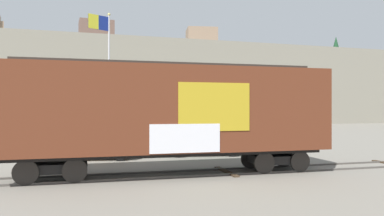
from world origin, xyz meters
name	(u,v)px	position (x,y,z in m)	size (l,w,h in m)	color
ground_plane	(141,177)	(0.00, 0.00, 0.00)	(260.00, 260.00, 0.00)	slate
track	(139,176)	(-0.09, 0.06, 0.04)	(60.01, 4.14, 0.08)	#4C4742
freight_car	(172,111)	(1.29, 0.00, 2.67)	(13.29, 3.62, 4.70)	#5B2B19
flagpole	(105,61)	(-0.64, 9.61, 5.77)	(1.43, 0.79, 8.93)	silver
hillside	(86,87)	(-0.02, 59.64, 6.76)	(159.37, 37.66, 18.36)	gray
parked_car_tan	(93,144)	(-1.57, 6.05, 0.85)	(4.46, 2.60, 1.68)	#9E8966
parked_car_green	(202,141)	(4.67, 5.92, 0.84)	(4.82, 2.64, 1.70)	#1E5933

